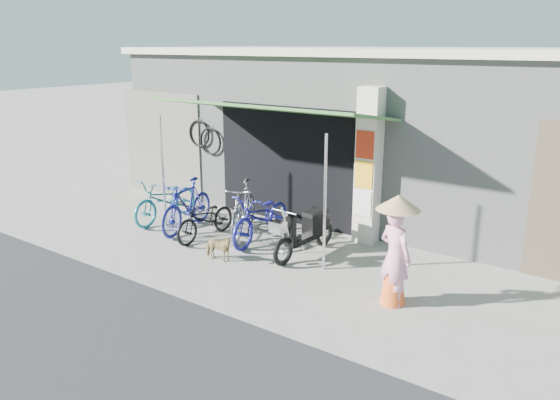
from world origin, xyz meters
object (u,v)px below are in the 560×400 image
Objects in this scene: street_dog at (218,248)px; moped at (306,231)px; bike_silver at (243,210)px; nun at (395,251)px; bike_black at (206,219)px; bike_navy at (262,217)px; bike_teal at (166,200)px; bike_blue at (187,206)px.

moped is (1.11, 1.17, 0.21)m from street_dog.
nun reaches higher than bike_silver.
bike_black is 1.24m from street_dog.
bike_navy is 3.39m from nun.
bike_teal is 0.97× the size of bike_navy.
bike_teal is 5.76m from nun.
street_dog is (-0.02, -1.27, -0.25)m from bike_navy.
bike_blue is at bearing 167.15° from bike_black.
street_dog is at bearing -39.70° from bike_blue.
moped reaches higher than bike_teal.
bike_silver is (0.51, 0.55, 0.14)m from bike_black.
nun is at bearing -21.81° from bike_navy.
bike_silver is at bearing 7.56° from bike_blue.
street_dog is (1.64, -0.89, -0.29)m from bike_blue.
bike_silver is 1.05× the size of moped.
nun is at bearing -6.72° from bike_black.
bike_black reaches higher than street_dog.
bike_black is (0.66, -0.15, -0.12)m from bike_blue.
bike_blue reaches higher than bike_black.
nun is (3.22, -1.00, 0.34)m from bike_navy.
bike_silver is 0.98× the size of bike_navy.
moped is 1.05× the size of nun.
nun is (4.87, -0.62, 0.31)m from bike_blue.
bike_silver reaches higher than bike_teal.
bike_navy is 1.07× the size of moped.
bike_teal is 0.84m from bike_blue.
bike_black is 0.85× the size of bike_silver.
bike_teal is 3.14× the size of street_dog.
bike_blue is 1.24m from bike_silver.
bike_silver is 3.17× the size of street_dog.
street_dog is at bearing -37.63° from bike_black.
nun reaches higher than moped.
bike_silver is at bearing 173.17° from bike_navy.
bike_navy is (0.48, -0.02, -0.06)m from bike_silver.
moped is (1.57, -0.12, -0.10)m from bike_silver.
bike_teal reaches higher than street_dog.
bike_black is 0.93× the size of nun.
nun is at bearing -40.66° from bike_silver.
bike_black is at bearing -15.68° from bike_teal.
bike_black is at bearing -165.03° from moped.
moped is (3.56, 0.10, -0.03)m from bike_teal.
nun reaches higher than street_dog.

